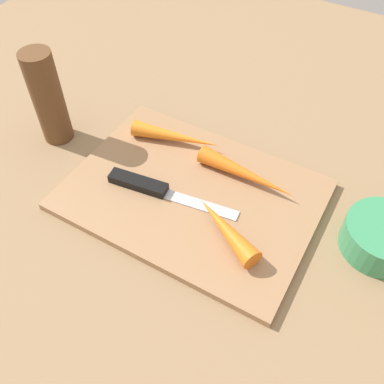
{
  "coord_description": "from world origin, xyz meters",
  "views": [
    {
      "loc": [
        -0.2,
        0.35,
        0.49
      ],
      "look_at": [
        0.0,
        0.0,
        0.01
      ],
      "focal_mm": 40.16,
      "sensor_mm": 36.0,
      "label": 1
    }
  ],
  "objects_px": {
    "carrot_longest": "(246,174)",
    "carrot_shortest": "(226,229)",
    "cutting_board": "(192,195)",
    "small_bowl": "(382,237)",
    "carrot_medium": "(175,137)",
    "knife": "(146,186)",
    "pepper_grinder": "(48,98)"
  },
  "relations": [
    {
      "from": "carrot_medium",
      "to": "carrot_shortest",
      "type": "height_order",
      "value": "carrot_shortest"
    },
    {
      "from": "small_bowl",
      "to": "carrot_longest",
      "type": "bearing_deg",
      "value": -2.92
    },
    {
      "from": "cutting_board",
      "to": "carrot_medium",
      "type": "height_order",
      "value": "carrot_medium"
    },
    {
      "from": "knife",
      "to": "carrot_shortest",
      "type": "bearing_deg",
      "value": -14.85
    },
    {
      "from": "knife",
      "to": "small_bowl",
      "type": "bearing_deg",
      "value": 5.61
    },
    {
      "from": "carrot_longest",
      "to": "knife",
      "type": "bearing_deg",
      "value": -140.11
    },
    {
      "from": "knife",
      "to": "small_bowl",
      "type": "xyz_separation_m",
      "value": [
        -0.32,
        -0.08,
        0.0
      ]
    },
    {
      "from": "carrot_longest",
      "to": "carrot_medium",
      "type": "bearing_deg",
      "value": 175.91
    },
    {
      "from": "carrot_medium",
      "to": "carrot_longest",
      "type": "relative_size",
      "value": 0.92
    },
    {
      "from": "knife",
      "to": "carrot_medium",
      "type": "bearing_deg",
      "value": 89.9
    },
    {
      "from": "cutting_board",
      "to": "pepper_grinder",
      "type": "height_order",
      "value": "pepper_grinder"
    },
    {
      "from": "cutting_board",
      "to": "pepper_grinder",
      "type": "xyz_separation_m",
      "value": [
        0.26,
        -0.01,
        0.07
      ]
    },
    {
      "from": "knife",
      "to": "cutting_board",
      "type": "bearing_deg",
      "value": 16.04
    },
    {
      "from": "cutting_board",
      "to": "pepper_grinder",
      "type": "relative_size",
      "value": 2.28
    },
    {
      "from": "carrot_longest",
      "to": "small_bowl",
      "type": "height_order",
      "value": "small_bowl"
    },
    {
      "from": "knife",
      "to": "pepper_grinder",
      "type": "height_order",
      "value": "pepper_grinder"
    },
    {
      "from": "small_bowl",
      "to": "pepper_grinder",
      "type": "distance_m",
      "value": 0.53
    },
    {
      "from": "cutting_board",
      "to": "carrot_medium",
      "type": "relative_size",
      "value": 2.5
    },
    {
      "from": "carrot_shortest",
      "to": "pepper_grinder",
      "type": "xyz_separation_m",
      "value": [
        0.34,
        -0.05,
        0.05
      ]
    },
    {
      "from": "cutting_board",
      "to": "small_bowl",
      "type": "xyz_separation_m",
      "value": [
        -0.26,
        -0.05,
        0.02
      ]
    },
    {
      "from": "carrot_medium",
      "to": "knife",
      "type": "bearing_deg",
      "value": -94.77
    },
    {
      "from": "cutting_board",
      "to": "carrot_shortest",
      "type": "height_order",
      "value": "carrot_shortest"
    },
    {
      "from": "cutting_board",
      "to": "carrot_longest",
      "type": "bearing_deg",
      "value": -133.94
    },
    {
      "from": "carrot_medium",
      "to": "pepper_grinder",
      "type": "distance_m",
      "value": 0.21
    },
    {
      "from": "carrot_longest",
      "to": "pepper_grinder",
      "type": "xyz_separation_m",
      "value": [
        0.32,
        0.05,
        0.05
      ]
    },
    {
      "from": "knife",
      "to": "carrot_medium",
      "type": "distance_m",
      "value": 0.11
    },
    {
      "from": "knife",
      "to": "carrot_longest",
      "type": "distance_m",
      "value": 0.15
    },
    {
      "from": "small_bowl",
      "to": "pepper_grinder",
      "type": "xyz_separation_m",
      "value": [
        0.52,
        0.04,
        0.06
      ]
    },
    {
      "from": "carrot_medium",
      "to": "carrot_longest",
      "type": "xyz_separation_m",
      "value": [
        -0.13,
        0.02,
        0.0
      ]
    },
    {
      "from": "knife",
      "to": "carrot_shortest",
      "type": "height_order",
      "value": "carrot_shortest"
    },
    {
      "from": "carrot_longest",
      "to": "carrot_shortest",
      "type": "distance_m",
      "value": 0.11
    },
    {
      "from": "knife",
      "to": "carrot_longest",
      "type": "xyz_separation_m",
      "value": [
        -0.12,
        -0.09,
        0.01
      ]
    }
  ]
}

